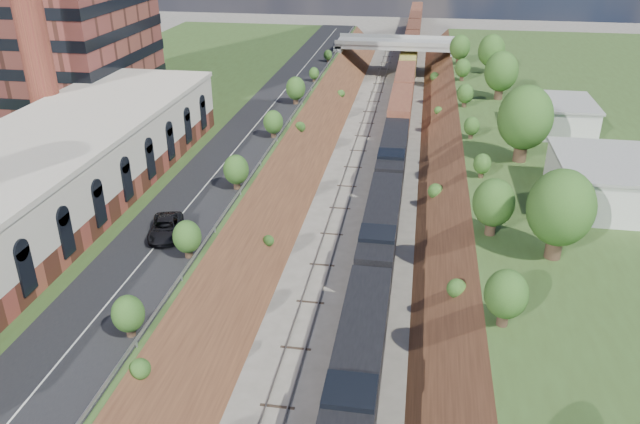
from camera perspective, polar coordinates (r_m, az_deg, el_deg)
platform_left at (r=81.73m, az=-19.52°, el=4.34°), size 44.00×180.00×5.00m
embankment_left at (r=74.93m, az=-4.22°, el=1.83°), size 10.00×180.00×10.00m
embankment_right at (r=73.29m, az=12.76°, el=0.65°), size 10.00×180.00×10.00m
rail_left_track at (r=73.50m, az=2.16°, el=1.46°), size 1.58×180.00×0.18m
rail_right_track at (r=73.10m, az=6.21°, el=1.18°), size 1.58×180.00×0.18m
road at (r=74.18m, az=-7.75°, el=5.61°), size 8.00×180.00×0.10m
guardrail at (r=72.77m, az=-4.71°, el=5.78°), size 0.10×171.00×0.70m
commercial_building at (r=59.83m, az=-25.62°, el=1.72°), size 14.30×62.30×7.00m
overpass at (r=131.09m, az=6.97°, el=14.43°), size 24.50×8.30×7.40m
white_building_near at (r=65.49m, az=24.59°, el=2.47°), size 9.00×12.00×4.00m
white_building_far at (r=85.66m, az=20.94°, el=8.13°), size 8.00×10.00×3.60m
tree_right_large at (r=52.27m, az=21.16°, el=0.30°), size 5.25×5.25×7.61m
tree_left_crest at (r=39.31m, az=-19.47°, el=-12.33°), size 2.45×2.45×3.55m
freight_train at (r=122.08m, az=7.91°, el=12.49°), size 3.27×183.10×4.82m
suv at (r=55.15m, az=-13.93°, el=-1.39°), size 3.78×5.90×1.51m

